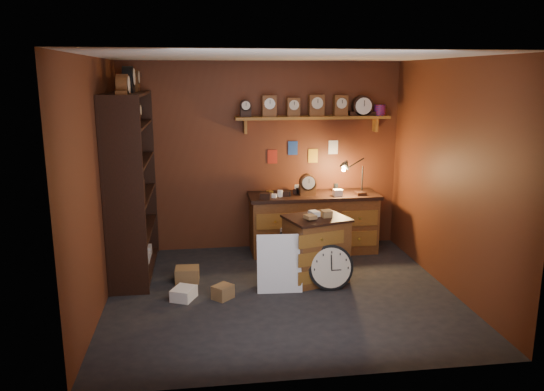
{
  "coord_description": "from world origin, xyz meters",
  "views": [
    {
      "loc": [
        -0.91,
        -5.74,
        2.52
      ],
      "look_at": [
        -0.06,
        0.35,
        1.11
      ],
      "focal_mm": 35.0,
      "sensor_mm": 36.0,
      "label": 1
    }
  ],
  "objects_px": {
    "shelving_unit": "(129,177)",
    "big_round_clock": "(331,268)",
    "low_cabinet": "(316,246)",
    "workbench": "(313,219)"
  },
  "relations": [
    {
      "from": "shelving_unit",
      "to": "big_round_clock",
      "type": "distance_m",
      "value": 2.75
    },
    {
      "from": "workbench",
      "to": "big_round_clock",
      "type": "bearing_deg",
      "value": -93.72
    },
    {
      "from": "shelving_unit",
      "to": "low_cabinet",
      "type": "bearing_deg",
      "value": -14.88
    },
    {
      "from": "shelving_unit",
      "to": "workbench",
      "type": "distance_m",
      "value": 2.65
    },
    {
      "from": "low_cabinet",
      "to": "big_round_clock",
      "type": "xyz_separation_m",
      "value": [
        0.11,
        -0.31,
        -0.17
      ]
    },
    {
      "from": "low_cabinet",
      "to": "big_round_clock",
      "type": "bearing_deg",
      "value": -86.8
    },
    {
      "from": "shelving_unit",
      "to": "workbench",
      "type": "relative_size",
      "value": 1.39
    },
    {
      "from": "workbench",
      "to": "big_round_clock",
      "type": "height_order",
      "value": "workbench"
    },
    {
      "from": "workbench",
      "to": "low_cabinet",
      "type": "xyz_separation_m",
      "value": [
        -0.2,
        -1.1,
        -0.03
      ]
    },
    {
      "from": "big_round_clock",
      "to": "low_cabinet",
      "type": "bearing_deg",
      "value": 109.99
    }
  ]
}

